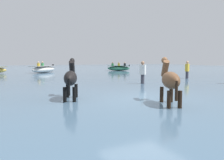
# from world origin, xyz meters

# --- Properties ---
(ground_plane) EXTENTS (120.00, 120.00, 0.00)m
(ground_plane) POSITION_xyz_m (0.00, 0.00, 0.00)
(ground_plane) COLOR #756B56
(water_surface) EXTENTS (90.00, 90.00, 0.37)m
(water_surface) POSITION_xyz_m (0.00, 10.00, 0.18)
(water_surface) COLOR slate
(water_surface) RESTS_ON ground
(horse_lead_black) EXTENTS (0.86, 1.61, 1.77)m
(horse_lead_black) POSITION_xyz_m (-2.25, 1.04, 1.04)
(horse_lead_black) COLOR black
(horse_lead_black) RESTS_ON ground
(horse_trailing_bay) EXTENTS (0.99, 1.59, 1.79)m
(horse_trailing_bay) POSITION_xyz_m (0.12, -1.16, 1.06)
(horse_trailing_bay) COLOR brown
(horse_trailing_bay) RESTS_ON ground
(boat_far_inshore) EXTENTS (3.47, 3.60, 1.19)m
(boat_far_inshore) POSITION_xyz_m (-0.35, 17.89, 0.73)
(boat_far_inshore) COLOR silver
(boat_far_inshore) RESTS_ON water_surface
(boat_mid_outer) EXTENTS (2.88, 2.48, 1.10)m
(boat_mid_outer) POSITION_xyz_m (8.79, 18.11, 0.69)
(boat_mid_outer) COLOR #337556
(boat_mid_outer) RESTS_ON water_surface
(person_onlooker_left) EXTENTS (0.37, 0.31, 1.63)m
(person_onlooker_left) POSITION_xyz_m (7.60, 5.51, 0.87)
(person_onlooker_left) COLOR #383842
(person_onlooker_left) RESTS_ON ground
(person_spectator_far) EXTENTS (0.34, 0.38, 1.63)m
(person_spectator_far) POSITION_xyz_m (2.75, 4.07, 0.87)
(person_spectator_far) COLOR #383842
(person_spectator_far) RESTS_ON ground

